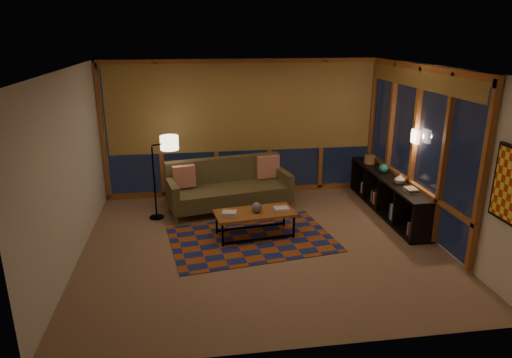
{
  "coord_description": "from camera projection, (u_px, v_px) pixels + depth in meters",
  "views": [
    {
      "loc": [
        -1.04,
        -6.42,
        3.2
      ],
      "look_at": [
        -0.06,
        0.21,
        1.02
      ],
      "focal_mm": 32.0,
      "sensor_mm": 36.0,
      "label": 1
    }
  ],
  "objects": [
    {
      "name": "floor",
      "position": [
        262.0,
        244.0,
        7.18
      ],
      "size": [
        5.5,
        5.0,
        0.01
      ],
      "primitive_type": "cube",
      "color": "#9E795B",
      "rests_on": "ground"
    },
    {
      "name": "ceiling",
      "position": [
        263.0,
        69.0,
        6.34
      ],
      "size": [
        5.5,
        5.0,
        0.01
      ],
      "primitive_type": "cube",
      "color": "white",
      "rests_on": "walls"
    },
    {
      "name": "walls",
      "position": [
        262.0,
        162.0,
        6.76
      ],
      "size": [
        5.51,
        5.01,
        2.7
      ],
      "color": "beige",
      "rests_on": "floor"
    },
    {
      "name": "window_wall_back",
      "position": [
        243.0,
        129.0,
        9.04
      ],
      "size": [
        5.3,
        0.16,
        2.6
      ],
      "primitive_type": null,
      "color": "brown",
      "rests_on": "walls"
    },
    {
      "name": "window_wall_right",
      "position": [
        413.0,
        146.0,
        7.69
      ],
      "size": [
        0.16,
        3.7,
        2.6
      ],
      "primitive_type": null,
      "color": "brown",
      "rests_on": "walls"
    },
    {
      "name": "wall_sconce",
      "position": [
        415.0,
        136.0,
        7.48
      ],
      "size": [
        0.12,
        0.18,
        0.22
      ],
      "primitive_type": null,
      "color": "#FFE1B7",
      "rests_on": "walls"
    },
    {
      "name": "sofa",
      "position": [
        229.0,
        186.0,
        8.45
      ],
      "size": [
        2.36,
        1.32,
        0.91
      ],
      "primitive_type": null,
      "rotation": [
        0.0,
        0.0,
        0.2
      ],
      "color": "brown",
      "rests_on": "floor"
    },
    {
      "name": "pillow_left",
      "position": [
        184.0,
        178.0,
        8.26
      ],
      "size": [
        0.42,
        0.22,
        0.4
      ],
      "primitive_type": null,
      "rotation": [
        0.0,
        0.0,
        0.23
      ],
      "color": "#B41E05",
      "rests_on": "sofa"
    },
    {
      "name": "pillow_right",
      "position": [
        268.0,
        168.0,
        8.84
      ],
      "size": [
        0.45,
        0.2,
        0.44
      ],
      "primitive_type": null,
      "rotation": [
        0.0,
        0.0,
        0.14
      ],
      "color": "#B41E05",
      "rests_on": "sofa"
    },
    {
      "name": "area_rug",
      "position": [
        252.0,
        239.0,
        7.35
      ],
      "size": [
        2.78,
        2.06,
        0.01
      ],
      "primitive_type": "cube",
      "rotation": [
        0.0,
        0.0,
        0.15
      ],
      "color": "#8E3F14",
      "rests_on": "floor"
    },
    {
      "name": "coffee_table",
      "position": [
        255.0,
        224.0,
        7.41
      ],
      "size": [
        1.34,
        0.74,
        0.42
      ],
      "primitive_type": null,
      "rotation": [
        0.0,
        0.0,
        0.13
      ],
      "color": "brown",
      "rests_on": "floor"
    },
    {
      "name": "book_stack_a",
      "position": [
        229.0,
        213.0,
        7.19
      ],
      "size": [
        0.3,
        0.26,
        0.08
      ],
      "primitive_type": null,
      "rotation": [
        0.0,
        0.0,
        -0.21
      ],
      "color": "beige",
      "rests_on": "coffee_table"
    },
    {
      "name": "book_stack_b",
      "position": [
        281.0,
        208.0,
        7.41
      ],
      "size": [
        0.26,
        0.21,
        0.05
      ],
      "primitive_type": null,
      "rotation": [
        0.0,
        0.0,
        0.04
      ],
      "color": "beige",
      "rests_on": "coffee_table"
    },
    {
      "name": "ceramic_pot",
      "position": [
        257.0,
        207.0,
        7.3
      ],
      "size": [
        0.19,
        0.19,
        0.17
      ],
      "primitive_type": "sphere",
      "rotation": [
        0.0,
        0.0,
        0.1
      ],
      "color": "#212129",
      "rests_on": "coffee_table"
    },
    {
      "name": "floor_lamp",
      "position": [
        154.0,
        179.0,
        7.98
      ],
      "size": [
        0.58,
        0.52,
        1.47
      ],
      "primitive_type": null,
      "rotation": [
        0.0,
        0.0,
        0.53
      ],
      "color": "black",
      "rests_on": "floor"
    },
    {
      "name": "bookshelf",
      "position": [
        387.0,
        195.0,
        8.35
      ],
      "size": [
        0.4,
        2.75,
        0.69
      ],
      "primitive_type": null,
      "color": "black",
      "rests_on": "floor"
    },
    {
      "name": "basket",
      "position": [
        370.0,
        159.0,
        9.05
      ],
      "size": [
        0.23,
        0.23,
        0.16
      ],
      "primitive_type": "cylinder",
      "rotation": [
        0.0,
        0.0,
        -0.11
      ],
      "color": "olive",
      "rests_on": "bookshelf"
    },
    {
      "name": "teal_bowl",
      "position": [
        384.0,
        168.0,
        8.46
      ],
      "size": [
        0.19,
        0.19,
        0.17
      ],
      "primitive_type": "sphere",
      "rotation": [
        0.0,
        0.0,
        -0.11
      ],
      "color": "#1F7777",
      "rests_on": "bookshelf"
    },
    {
      "name": "vase",
      "position": [
        400.0,
        179.0,
        7.83
      ],
      "size": [
        0.21,
        0.21,
        0.19
      ],
      "primitive_type": "imported",
      "rotation": [
        0.0,
        0.0,
        -0.2
      ],
      "color": "tan",
      "rests_on": "bookshelf"
    },
    {
      "name": "shelf_book_stack",
      "position": [
        411.0,
        190.0,
        7.45
      ],
      "size": [
        0.2,
        0.25,
        0.07
      ],
      "primitive_type": null,
      "rotation": [
        0.0,
        0.0,
        -0.22
      ],
      "color": "beige",
      "rests_on": "bookshelf"
    }
  ]
}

